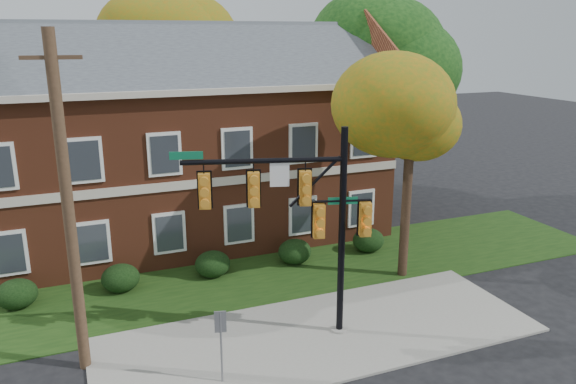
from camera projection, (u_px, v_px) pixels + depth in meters
name	position (u px, v px, depth m)	size (l,w,h in m)	color
ground	(334.00, 352.00, 16.92)	(120.00, 120.00, 0.00)	black
sidewalk	(320.00, 335.00, 17.80)	(14.00, 5.00, 0.08)	gray
grass_strip	(267.00, 275.00, 22.27)	(30.00, 6.00, 0.04)	#193811
apartment_building	(180.00, 131.00, 25.50)	(18.80, 8.80, 9.74)	brown
hedge_far_left	(17.00, 294.00, 19.51)	(1.40, 1.26, 1.05)	black
hedge_left	(121.00, 278.00, 20.77)	(1.40, 1.26, 1.05)	black
hedge_center	(213.00, 264.00, 22.03)	(1.40, 1.26, 1.05)	black
hedge_right	(295.00, 252.00, 23.30)	(1.40, 1.26, 1.05)	black
hedge_far_right	(368.00, 240.00, 24.56)	(1.40, 1.26, 1.05)	black
tree_near_right	(419.00, 107.00, 20.43)	(4.50, 4.25, 8.58)	black
tree_right_rear	(387.00, 56.00, 29.49)	(6.30, 5.95, 10.62)	black
tree_far_rear	(172.00, 41.00, 31.92)	(6.84, 6.46, 11.52)	black
traffic_signal	(303.00, 211.00, 16.77)	(5.79, 1.76, 6.66)	gray
utility_pole	(68.00, 209.00, 14.88)	(1.47, 0.36, 9.43)	#43301F
sign_post	(221.00, 335.00, 14.99)	(0.32, 0.12, 2.20)	slate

